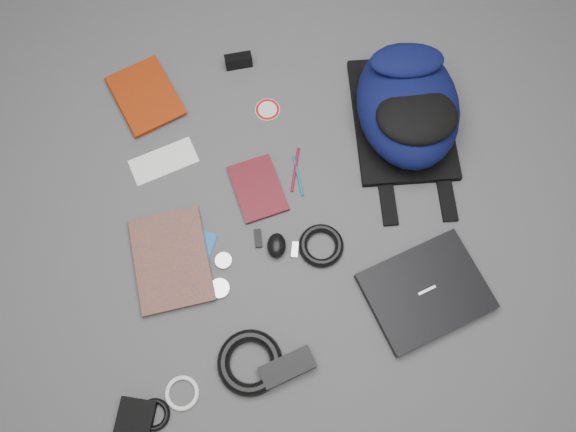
{
  "coord_description": "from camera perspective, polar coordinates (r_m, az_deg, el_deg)",
  "views": [
    {
      "loc": [
        -0.06,
        -0.54,
        1.57
      ],
      "look_at": [
        0.0,
        0.0,
        0.02
      ],
      "focal_mm": 35.0,
      "sensor_mm": 36.0,
      "label": 1
    }
  ],
  "objects": [
    {
      "name": "ground",
      "position": [
        1.67,
        0.0,
        -0.23
      ],
      "size": [
        4.0,
        4.0,
        0.0
      ],
      "primitive_type": "plane",
      "color": "#4F4F51",
      "rests_on": "ground"
    },
    {
      "name": "id_badge",
      "position": [
        1.66,
        -8.6,
        -3.04
      ],
      "size": [
        0.09,
        0.1,
        0.0
      ],
      "primitive_type": "cube",
      "rotation": [
        0.0,
        0.0,
        -0.39
      ],
      "color": "#1759AD",
      "rests_on": "ground"
    },
    {
      "name": "white_cable_coil",
      "position": [
        1.59,
        -10.72,
        -17.26
      ],
      "size": [
        0.12,
        0.12,
        0.01
      ],
      "primitive_type": "torus",
      "rotation": [
        0.0,
        0.0,
        -0.39
      ],
      "color": "white",
      "rests_on": "ground"
    },
    {
      "name": "dvd_case",
      "position": [
        1.69,
        -3.1,
        2.8
      ],
      "size": [
        0.18,
        0.22,
        0.02
      ],
      "primitive_type": "cube",
      "rotation": [
        0.0,
        0.0,
        0.24
      ],
      "color": "#480D14",
      "rests_on": "ground"
    },
    {
      "name": "earbud_coil",
      "position": [
        1.61,
        -13.44,
        -19.04
      ],
      "size": [
        0.1,
        0.1,
        0.02
      ],
      "primitive_type": "torus",
      "rotation": [
        0.0,
        0.0,
        -0.18
      ],
      "color": "black",
      "rests_on": "ground"
    },
    {
      "name": "pen_red",
      "position": [
        1.72,
        0.74,
        4.75
      ],
      "size": [
        0.04,
        0.14,
        0.01
      ],
      "primitive_type": "cylinder",
      "rotation": [
        1.57,
        0.0,
        -0.25
      ],
      "color": "maroon",
      "rests_on": "ground"
    },
    {
      "name": "power_cord_coil",
      "position": [
        1.57,
        -3.89,
        -14.62
      ],
      "size": [
        0.23,
        0.23,
        0.03
      ],
      "primitive_type": "torus",
      "rotation": [
        0.0,
        0.0,
        -0.37
      ],
      "color": "black",
      "rests_on": "ground"
    },
    {
      "name": "cable_coil",
      "position": [
        1.63,
        3.39,
        -3.02
      ],
      "size": [
        0.14,
        0.14,
        0.03
      ],
      "primitive_type": "torus",
      "rotation": [
        0.0,
        0.0,
        -0.03
      ],
      "color": "black",
      "rests_on": "ground"
    },
    {
      "name": "comic_book",
      "position": [
        1.67,
        -15.29,
        -5.14
      ],
      "size": [
        0.25,
        0.31,
        0.02
      ],
      "primitive_type": "imported",
      "rotation": [
        0.0,
        0.0,
        0.13
      ],
      "color": "#C6530E",
      "rests_on": "ground"
    },
    {
      "name": "mouse",
      "position": [
        1.62,
        -1.18,
        -3.02
      ],
      "size": [
        0.06,
        0.08,
        0.04
      ],
      "primitive_type": "ellipsoid",
      "rotation": [
        0.0,
        0.0,
        -0.14
      ],
      "color": "black",
      "rests_on": "ground"
    },
    {
      "name": "pen_teal",
      "position": [
        1.71,
        1.03,
        4.12
      ],
      "size": [
        0.02,
        0.13,
        0.01
      ],
      "primitive_type": "cylinder",
      "rotation": [
        1.57,
        0.0,
        0.1
      ],
      "color": "#0D6D77",
      "rests_on": "ground"
    },
    {
      "name": "textbook_red",
      "position": [
        1.88,
        -16.75,
        10.41
      ],
      "size": [
        0.26,
        0.29,
        0.03
      ],
      "primitive_type": "imported",
      "rotation": [
        0.0,
        0.0,
        0.4
      ],
      "color": "maroon",
      "rests_on": "ground"
    },
    {
      "name": "sticker_disc",
      "position": [
        1.82,
        -2.09,
        10.75
      ],
      "size": [
        0.1,
        0.1,
        0.0
      ],
      "primitive_type": "cylinder",
      "rotation": [
        0.0,
        0.0,
        -0.36
      ],
      "color": "silver",
      "rests_on": "ground"
    },
    {
      "name": "headphone_right",
      "position": [
        1.61,
        -6.96,
        -7.32
      ],
      "size": [
        0.07,
        0.07,
        0.01
      ],
      "primitive_type": "cylinder",
      "rotation": [
        0.0,
        0.0,
        0.29
      ],
      "color": "silver",
      "rests_on": "ground"
    },
    {
      "name": "backpack",
      "position": [
        1.75,
        12.06,
        11.01
      ],
      "size": [
        0.34,
        0.48,
        0.2
      ],
      "primitive_type": null,
      "rotation": [
        0.0,
        0.0,
        -0.03
      ],
      "color": "black",
      "rests_on": "ground"
    },
    {
      "name": "usb_black",
      "position": [
        1.64,
        -3.05,
        -2.28
      ],
      "size": [
        0.02,
        0.06,
        0.01
      ],
      "primitive_type": "cube",
      "rotation": [
        0.0,
        0.0,
        0.01
      ],
      "color": "black",
      "rests_on": "ground"
    },
    {
      "name": "compact_camera",
      "position": [
        1.89,
        -5.05,
        15.43
      ],
      "size": [
        0.09,
        0.04,
        0.05
      ],
      "primitive_type": "cube",
      "rotation": [
        0.0,
        0.0,
        0.09
      ],
      "color": "black",
      "rests_on": "ground"
    },
    {
      "name": "power_brick",
      "position": [
        1.56,
        -0.08,
        -15.13
      ],
      "size": [
        0.16,
        0.11,
        0.04
      ],
      "primitive_type": "cube",
      "rotation": [
        0.0,
        0.0,
        0.32
      ],
      "color": "black",
      "rests_on": "ground"
    },
    {
      "name": "envelope",
      "position": [
        1.78,
        -12.52,
        5.46
      ],
      "size": [
        0.22,
        0.15,
        0.0
      ],
      "primitive_type": "cube",
      "rotation": [
        0.0,
        0.0,
        0.32
      ],
      "color": "white",
      "rests_on": "ground"
    },
    {
      "name": "laptop",
      "position": [
        1.64,
        13.81,
        -7.45
      ],
      "size": [
        0.39,
        0.34,
        0.03
      ],
      "primitive_type": "cube",
      "rotation": [
        0.0,
        0.0,
        0.33
      ],
      "color": "black",
      "rests_on": "ground"
    },
    {
      "name": "pouch",
      "position": [
        1.61,
        -15.22,
        -19.12
      ],
      "size": [
        0.11,
        0.11,
        0.02
      ],
      "primitive_type": "cube",
      "rotation": [
        0.0,
        0.0,
        -0.26
      ],
      "color": "black",
      "rests_on": "ground"
    },
    {
      "name": "headphone_left",
      "position": [
        1.63,
        -6.57,
        -4.53
      ],
      "size": [
        0.05,
        0.05,
        0.01
      ],
      "primitive_type": "cylinder",
      "rotation": [
        0.0,
        0.0,
        0.08
      ],
      "color": "#B9B9BC",
      "rests_on": "ground"
    },
    {
      "name": "usb_silver",
      "position": [
        1.63,
        0.7,
        -3.44
      ],
      "size": [
        0.03,
        0.05,
        0.01
      ],
      "primitive_type": "cube",
      "rotation": [
        0.0,
        0.0,
        -0.21
      ],
      "color": "silver",
      "rests_on": "ground"
    },
    {
      "name": "key_fob",
      "position": [
        1.68,
        -1.24,
        2.14
      ],
      "size": [
        0.03,
        0.04,
        0.01
      ],
      "primitive_type": "cube",
      "rotation": [
        0.0,
        0.0,
        -0.04
      ],
      "color": "black",
      "rests_on": "ground"
    }
  ]
}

